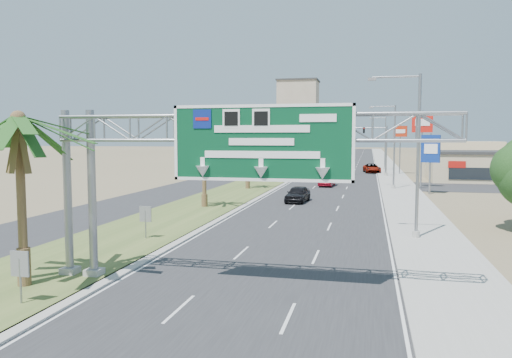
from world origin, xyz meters
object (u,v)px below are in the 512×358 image
Objects in this scene: car_mid_lane at (327,180)px; car_far at (333,167)px; pole_sign_red_near at (422,127)px; sign_gantry at (226,141)px; car_right_lane at (372,168)px; signal_mast at (373,146)px; pole_sign_red_far at (400,135)px; store_building at (496,167)px; pole_sign_blue at (431,151)px; palm_near at (18,120)px; car_left_lane at (298,194)px.

car_far is (-1.43, 30.37, -0.09)m from car_mid_lane.
pole_sign_red_near is at bearing -62.21° from car_far.
sign_gantry is 2.97× the size of car_right_lane.
car_right_lane is (-0.09, 7.69, -4.07)m from signal_mast.
pole_sign_red_far is (-1.15, 23.72, -0.88)m from pole_sign_red_near.
store_building is at bearing 31.97° from car_mid_lane.
car_far is at bearing 120.25° from signal_mast.
car_mid_lane is at bearing 151.00° from pole_sign_blue.
pole_sign_red_far is (18.81, 69.37, -0.39)m from palm_near.
car_left_lane is 0.81× the size of car_right_lane.
pole_sign_red_far is at bearing 78.57° from car_left_lane.
car_mid_lane is 1.00× the size of car_far.
signal_mast reaches higher than store_building.
car_far is (-23.98, 18.24, -1.31)m from store_building.
pole_sign_red_near is (5.59, -18.32, 2.57)m from signal_mast.
car_far is at bearing 112.62° from pole_sign_red_near.
pole_sign_red_near is (5.68, -26.01, 6.64)m from car_right_lane.
car_left_lane is at bearing -128.43° from pole_sign_red_near.
palm_near is at bearing -105.17° from pole_sign_red_far.
car_far is 0.71× the size of pole_sign_blue.
sign_gantry reaches higher than car_far.
palm_near reaches higher than signal_mast.
store_building is at bearing 47.69° from pole_sign_red_near.
car_mid_lane is (1.45, 16.30, -0.00)m from car_left_lane.
pole_sign_red_near reaches higher than signal_mast.
car_left_lane is at bearing -91.40° from car_mid_lane.
car_far is (-7.06, 4.57, -0.10)m from car_right_lane.
pole_sign_red_near is at bearing -73.03° from signal_mast.
palm_near is 71.88m from pole_sign_red_far.
sign_gantry is at bearing -83.23° from car_left_lane.
car_far is at bearing 90.71° from sign_gantry.
store_building is 2.70× the size of pole_sign_blue.
signal_mast reaches higher than car_far.
car_right_lane is at bearing 100.55° from pole_sign_blue.
sign_gantry is 8.41m from palm_near.
store_building reaches higher than car_far.
car_mid_lane is at bearing -107.54° from signal_mast.
car_left_lane reaches higher than car_far.
pole_sign_red_far is (4.52, -2.29, 5.76)m from car_right_lane.
palm_near reaches higher than car_far.
pole_sign_red_near is at bearing -87.21° from pole_sign_red_far.
palm_near is 1.83× the size of car_left_lane.
sign_gantry is at bearing -107.97° from pole_sign_blue.
signal_mast is at bearing 77.34° from palm_near.
palm_near is (-8.14, -1.93, 0.87)m from sign_gantry.
car_left_lane is at bearing -101.78° from signal_mast.
car_mid_lane is (8.65, 45.86, -6.15)m from palm_near.
car_far is 0.50× the size of pole_sign_red_near.
store_building is at bearing -32.09° from car_far.
car_mid_lane is at bearing 178.94° from pole_sign_red_near.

